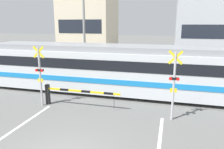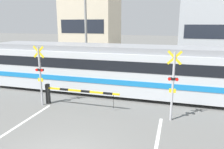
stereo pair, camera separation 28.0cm
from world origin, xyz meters
The scene contains 11 objects.
rail_track_near centered at (0.00, 7.35, 0.04)m, with size 50.00×0.10×0.08m.
rail_track_far centered at (0.00, 8.79, 0.04)m, with size 50.00×0.10×0.08m.
commuter_train centered at (0.45, 8.07, 1.74)m, with size 19.17×2.99×3.25m.
crossing_barrier_near centered at (-2.24, 4.95, 0.79)m, with size 4.48×0.20×1.20m.
crossing_barrier_far centered at (2.24, 10.63, 0.79)m, with size 4.48×0.20×1.20m.
crossing_signal_left centered at (-3.64, 4.64, 1.91)m, with size 0.68×0.15×3.46m.
crossing_signal_right centered at (3.64, 4.64, 1.91)m, with size 0.68×0.15×3.46m.
pedestrian centered at (-1.08, 14.47, 0.96)m, with size 0.38×0.22×1.67m.
building_left_of_street centered at (-6.97, 21.04, 3.90)m, with size 6.37×5.98×7.79m.
building_right_of_street centered at (7.13, 21.04, 3.48)m, with size 6.69×5.98×6.96m.
utility_pole_streetside centered at (-4.39, 13.13, 4.18)m, with size 0.22×0.22×8.36m.
Camera 2 is at (3.68, -5.76, 4.68)m, focal length 35.00 mm.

